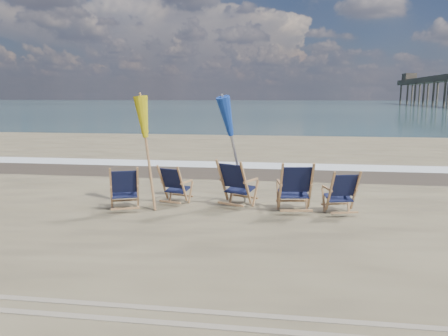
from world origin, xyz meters
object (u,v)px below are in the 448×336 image
object	(u,v)px
beach_chair_1	(182,186)
beach_chair_4	(356,193)
umbrella_blue	(236,118)
beach_chair_3	(311,188)
beach_chair_0	(138,188)
beach_chair_2	(246,185)
umbrella_yellow	(147,123)

from	to	relation	value
beach_chair_1	beach_chair_4	distance (m)	3.62
beach_chair_1	umbrella_blue	bearing A→B (deg)	-147.66
umbrella_blue	beach_chair_3	bearing A→B (deg)	-20.00
beach_chair_0	beach_chair_2	size ratio (longest dim) A/B	0.91
umbrella_blue	beach_chair_2	bearing A→B (deg)	-57.57
beach_chair_1	umbrella_yellow	bearing A→B (deg)	49.77
beach_chair_2	umbrella_yellow	world-z (taller)	umbrella_yellow
beach_chair_1	beach_chair_2	size ratio (longest dim) A/B	0.85
beach_chair_2	beach_chair_3	bearing A→B (deg)	-161.89
beach_chair_1	umbrella_blue	distance (m)	1.86
beach_chair_0	umbrella_blue	bearing A→B (deg)	-177.54
beach_chair_2	beach_chair_4	size ratio (longest dim) A/B	1.13
beach_chair_2	beach_chair_0	bearing A→B (deg)	35.77
beach_chair_0	umbrella_yellow	size ratio (longest dim) A/B	0.41
beach_chair_1	beach_chair_3	distance (m)	2.75
beach_chair_0	beach_chair_3	bearing A→B (deg)	162.97
beach_chair_1	beach_chair_4	world-z (taller)	beach_chair_4
beach_chair_0	beach_chair_4	xyz separation A→B (m)	(4.43, 0.31, -0.01)
beach_chair_0	beach_chair_2	xyz separation A→B (m)	(2.21, 0.43, 0.05)
beach_chair_0	beach_chair_1	size ratio (longest dim) A/B	1.07
beach_chair_1	beach_chair_3	size ratio (longest dim) A/B	0.83
beach_chair_0	beach_chair_3	xyz separation A→B (m)	(3.54, 0.27, 0.06)
beach_chair_4	beach_chair_2	bearing A→B (deg)	-18.11
beach_chair_3	umbrella_blue	world-z (taller)	umbrella_blue
beach_chair_0	beach_chair_2	world-z (taller)	beach_chair_2
beach_chair_1	beach_chair_4	bearing A→B (deg)	-166.88
umbrella_yellow	beach_chair_3	bearing A→B (deg)	2.17
umbrella_yellow	umbrella_blue	world-z (taller)	umbrella_blue
beach_chair_4	umbrella_blue	world-z (taller)	umbrella_blue
beach_chair_3	umbrella_yellow	world-z (taller)	umbrella_yellow
beach_chair_0	umbrella_yellow	xyz separation A→B (m)	(0.20, 0.14, 1.35)
umbrella_yellow	umbrella_blue	bearing A→B (deg)	22.28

